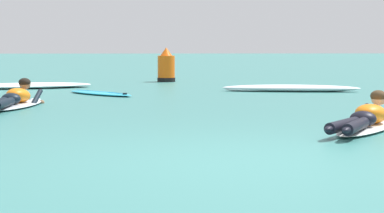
# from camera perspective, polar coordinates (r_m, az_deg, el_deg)

# --- Properties ---
(ground_plane) EXTENTS (120.00, 120.00, 0.00)m
(ground_plane) POSITION_cam_1_polar(r_m,az_deg,el_deg) (16.84, 0.90, 1.27)
(ground_plane) COLOR #387A75
(surfer_near) EXTENTS (1.70, 2.42, 0.54)m
(surfer_near) POSITION_cam_1_polar(r_m,az_deg,el_deg) (9.48, 13.88, -1.04)
(surfer_near) COLOR white
(surfer_near) RESTS_ON ground
(surfer_far) EXTENTS (0.83, 2.59, 0.53)m
(surfer_far) POSITION_cam_1_polar(r_m,az_deg,el_deg) (12.86, -13.93, 0.53)
(surfer_far) COLOR silver
(surfer_far) RESTS_ON ground
(drifting_surfboard) EXTENTS (1.77, 1.90, 0.16)m
(drifting_surfboard) POSITION_cam_1_polar(r_m,az_deg,el_deg) (15.64, -7.33, 1.06)
(drifting_surfboard) COLOR #2DB2D1
(drifting_surfboard) RESTS_ON ground
(whitewater_mid_right) EXTENTS (3.24, 1.03, 0.16)m
(whitewater_mid_right) POSITION_cam_1_polar(r_m,az_deg,el_deg) (16.71, 7.93, 1.45)
(whitewater_mid_right) COLOR white
(whitewater_mid_right) RESTS_ON ground
(whitewater_far_band) EXTENTS (3.36, 2.00, 0.13)m
(whitewater_far_band) POSITION_cam_1_polar(r_m,az_deg,el_deg) (18.27, -12.99, 1.64)
(whitewater_far_band) COLOR white
(whitewater_far_band) RESTS_ON ground
(channel_marker_buoy) EXTENTS (0.52, 0.52, 1.00)m
(channel_marker_buoy) POSITION_cam_1_polar(r_m,az_deg,el_deg) (20.75, -2.07, 3.08)
(channel_marker_buoy) COLOR #EA5B0F
(channel_marker_buoy) RESTS_ON ground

